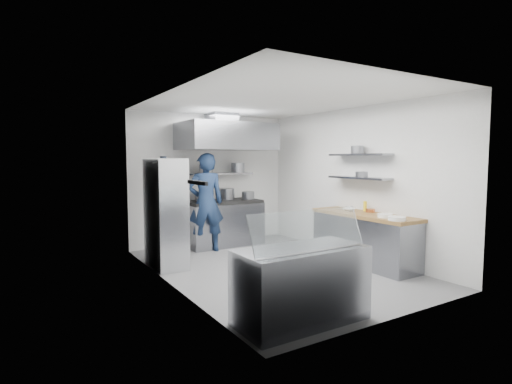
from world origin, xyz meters
TOP-DOWN VIEW (x-y plane):
  - floor at (0.00, 0.00)m, footprint 5.00×5.00m
  - ceiling at (0.00, 0.00)m, footprint 5.00×5.00m
  - wall_back at (0.00, 2.50)m, footprint 3.60×2.80m
  - wall_front at (0.00, -2.50)m, footprint 3.60×2.80m
  - wall_left at (-1.80, 0.00)m, footprint 2.80×5.00m
  - wall_right at (1.80, 0.00)m, footprint 2.80×5.00m
  - gas_range at (0.10, 2.10)m, footprint 1.60×0.80m
  - cooktop at (0.10, 2.10)m, footprint 1.57×0.78m
  - stock_pot_left at (-0.31, 2.32)m, footprint 0.25×0.25m
  - stock_pot_mid at (0.27, 2.27)m, footprint 0.34×0.34m
  - stock_pot_right at (0.71, 2.08)m, footprint 0.28×0.28m
  - over_range_shelf at (0.10, 2.34)m, footprint 1.60×0.30m
  - shelf_pot_a at (-0.25, 2.20)m, footprint 0.29×0.29m
  - shelf_pot_b at (0.49, 2.15)m, footprint 0.29×0.29m
  - extractor_hood at (0.10, 1.93)m, footprint 1.90×1.15m
  - hood_duct at (0.10, 2.15)m, footprint 0.55×0.55m
  - red_firebox at (-1.25, 2.44)m, footprint 0.22×0.10m
  - chef at (-0.47, 1.75)m, footprint 0.80×0.61m
  - wire_rack at (-1.53, 1.03)m, footprint 0.50×0.90m
  - rack_bin_a at (-1.53, 0.88)m, footprint 0.16×0.20m
  - rack_bin_b at (-1.53, 1.30)m, footprint 0.14×0.19m
  - rack_jar at (-1.48, 1.26)m, footprint 0.12×0.12m
  - knife_strip at (-1.78, -0.90)m, footprint 0.04×0.55m
  - prep_counter_base at (1.48, -0.60)m, footprint 0.62×2.00m
  - prep_counter_top at (1.48, -0.60)m, footprint 0.65×2.04m
  - plate_stack_a at (1.29, -1.44)m, footprint 0.27×0.27m
  - plate_stack_b at (1.38, -1.14)m, footprint 0.23×0.23m
  - copper_pan at (1.67, -0.56)m, footprint 0.16×0.16m
  - squeeze_bottle at (1.70, -0.40)m, footprint 0.06×0.06m
  - mixing_bowl at (1.42, -0.28)m, footprint 0.22×0.22m
  - wall_shelf_lower at (1.64, -0.30)m, footprint 0.30×1.30m
  - wall_shelf_upper at (1.64, -0.30)m, footprint 0.30×1.30m
  - shelf_pot_c at (1.51, -0.48)m, footprint 0.22×0.22m
  - shelf_pot_d at (1.64, -0.25)m, footprint 0.23×0.23m
  - display_case at (-1.00, -2.00)m, footprint 1.50×0.70m
  - display_glass at (-1.00, -2.12)m, footprint 1.47×0.19m

SIDE VIEW (x-z plane):
  - floor at x=0.00m, z-range 0.00..0.00m
  - prep_counter_base at x=1.48m, z-range 0.00..0.84m
  - display_case at x=-1.00m, z-range 0.00..0.85m
  - gas_range at x=0.10m, z-range 0.00..0.90m
  - rack_bin_a at x=-1.53m, z-range 0.71..0.89m
  - prep_counter_top at x=1.48m, z-range 0.84..0.90m
  - wire_rack at x=-1.53m, z-range 0.00..1.85m
  - mixing_bowl at x=1.42m, z-range 0.90..0.95m
  - cooktop at x=0.10m, z-range 0.90..0.96m
  - plate_stack_a at x=1.29m, z-range 0.90..0.96m
  - plate_stack_b at x=1.38m, z-range 0.90..0.96m
  - copper_pan at x=1.67m, z-range 0.90..0.96m
  - chef at x=-0.47m, z-range 0.00..1.96m
  - squeeze_bottle at x=1.70m, z-range 0.90..1.08m
  - stock_pot_right at x=0.71m, z-range 0.96..1.12m
  - stock_pot_left at x=-0.31m, z-range 0.96..1.16m
  - display_glass at x=-1.00m, z-range 0.86..1.28m
  - stock_pot_mid at x=0.27m, z-range 0.96..1.20m
  - rack_bin_b at x=-1.53m, z-range 1.22..1.38m
  - wall_back at x=0.00m, z-range 1.39..1.41m
  - wall_front at x=0.00m, z-range 1.39..1.41m
  - wall_left at x=-1.80m, z-range 1.39..1.41m
  - wall_right at x=1.80m, z-range 1.39..1.41m
  - red_firebox at x=-1.25m, z-range 1.29..1.55m
  - wall_shelf_lower at x=1.64m, z-range 1.48..1.52m
  - over_range_shelf at x=0.10m, z-range 1.50..1.54m
  - knife_strip at x=-1.78m, z-range 1.53..1.57m
  - shelf_pot_c at x=1.51m, z-range 1.52..1.62m
  - shelf_pot_a at x=-0.25m, z-range 1.54..1.72m
  - shelf_pot_b at x=0.49m, z-range 1.54..1.76m
  - rack_jar at x=-1.48m, z-range 1.71..1.89m
  - wall_shelf_upper at x=1.64m, z-range 1.90..1.94m
  - shelf_pot_d at x=1.64m, z-range 1.94..2.08m
  - extractor_hood at x=0.10m, z-range 2.02..2.57m
  - hood_duct at x=0.10m, z-range 2.56..2.80m
  - ceiling at x=0.00m, z-range 2.80..2.80m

